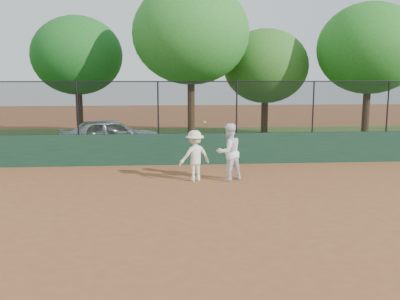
{
  "coord_description": "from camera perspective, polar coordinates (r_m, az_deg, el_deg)",
  "views": [
    {
      "loc": [
        -0.2,
        -10.93,
        3.43
      ],
      "look_at": [
        0.8,
        2.2,
        1.2
      ],
      "focal_mm": 40.0,
      "sensor_mm": 36.0,
      "label": 1
    }
  ],
  "objects": [
    {
      "name": "player_second",
      "position": [
        14.58,
        3.69,
        -0.25
      ],
      "size": [
        1.14,
        1.05,
        1.87
      ],
      "primitive_type": "imported",
      "rotation": [
        0.0,
        0.0,
        3.63
      ],
      "color": "white",
      "rests_on": "ground"
    },
    {
      "name": "back_wall",
      "position": [
        17.16,
        -3.63,
        0.1
      ],
      "size": [
        26.0,
        0.2,
        1.2
      ],
      "primitive_type": "cube",
      "color": "#1B3C29",
      "rests_on": "ground"
    },
    {
      "name": "tree_2",
      "position": [
        21.57,
        -1.17,
        14.65
      ],
      "size": [
        5.52,
        5.02,
        7.72
      ],
      "color": "#482F1A",
      "rests_on": "ground"
    },
    {
      "name": "grass_strip",
      "position": [
        23.18,
        -3.81,
        1.09
      ],
      "size": [
        36.0,
        12.0,
        0.01
      ],
      "primitive_type": "cube",
      "color": "#2C4A17",
      "rests_on": "ground"
    },
    {
      "name": "parked_car",
      "position": [
        20.24,
        -11.27,
        1.88
      ],
      "size": [
        4.87,
        3.19,
        1.54
      ],
      "primitive_type": "imported",
      "rotation": [
        0.0,
        0.0,
        1.9
      ],
      "color": "#B5BBBF",
      "rests_on": "ground"
    },
    {
      "name": "ground",
      "position": [
        11.45,
        -3.19,
        -7.83
      ],
      "size": [
        80.0,
        80.0,
        0.0
      ],
      "primitive_type": "plane",
      "color": "brown",
      "rests_on": "ground"
    },
    {
      "name": "fence_assembly",
      "position": [
        16.97,
        -3.78,
        5.56
      ],
      "size": [
        26.0,
        0.06,
        2.0
      ],
      "color": "black",
      "rests_on": "back_wall"
    },
    {
      "name": "tree_3",
      "position": [
        23.93,
        8.4,
        10.55
      ],
      "size": [
        4.47,
        4.06,
        5.8
      ],
      "color": "#422C16",
      "rests_on": "ground"
    },
    {
      "name": "player_main",
      "position": [
        14.48,
        -0.68,
        -0.73
      ],
      "size": [
        1.23,
        0.98,
        1.98
      ],
      "color": "white",
      "rests_on": "ground"
    },
    {
      "name": "tree_1",
      "position": [
        24.33,
        -15.46,
        11.55
      ],
      "size": [
        4.68,
        4.25,
        6.43
      ],
      "color": "#3F2916",
      "rests_on": "ground"
    },
    {
      "name": "tree_4",
      "position": [
        23.63,
        20.9,
        12.03
      ],
      "size": [
        5.1,
        4.64,
        6.89
      ],
      "color": "#472D19",
      "rests_on": "ground"
    }
  ]
}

